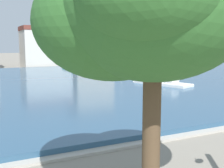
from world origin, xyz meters
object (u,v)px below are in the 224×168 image
at_px(sailboat_green, 71,68).
at_px(sailboat_red, 122,66).
at_px(sailboat_white, 160,83).
at_px(shade_tree, 152,10).

bearing_deg(sailboat_green, sailboat_red, -7.63).
height_order(sailboat_green, sailboat_red, sailboat_red).
xyz_separation_m(sailboat_white, sailboat_red, (6.95, 21.42, 0.06)).
xyz_separation_m(sailboat_white, shade_tree, (-13.89, -19.06, 4.78)).
xyz_separation_m(sailboat_green, shade_tree, (-11.80, -41.69, 4.83)).
distance_m(sailboat_green, sailboat_red, 9.11).
bearing_deg(shade_tree, sailboat_green, 74.19).
relative_size(sailboat_green, shade_tree, 1.04).
bearing_deg(sailboat_green, sailboat_white, -84.74).
bearing_deg(sailboat_white, sailboat_green, 95.26).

